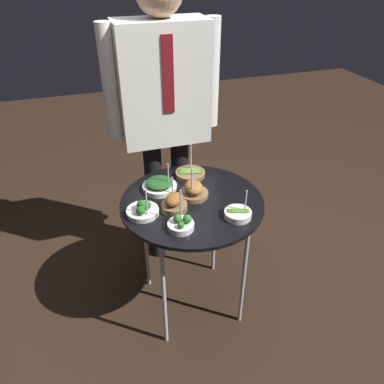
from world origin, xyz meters
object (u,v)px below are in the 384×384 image
(bowl_asparagus_near_rim, at_px, (190,173))
(bowl_spinach_front_right, at_px, (160,185))
(bowl_broccoli_back_right, at_px, (181,224))
(serving_cart, at_px, (192,209))
(bowl_broccoli_center, at_px, (143,210))
(bowl_asparagus_far_rim, at_px, (238,214))
(bowl_roast_mid_left, at_px, (174,203))
(waiter_figure, at_px, (164,99))
(bowl_roast_back_left, at_px, (194,190))

(bowl_asparagus_near_rim, bearing_deg, bowl_spinach_front_right, -156.52)
(bowl_broccoli_back_right, bearing_deg, serving_cart, 59.75)
(serving_cart, xyz_separation_m, bowl_spinach_front_right, (-0.12, 0.15, 0.07))
(bowl_broccoli_center, bearing_deg, serving_cart, 8.17)
(bowl_asparagus_far_rim, bearing_deg, bowl_spinach_front_right, 130.22)
(bowl_roast_mid_left, relative_size, waiter_figure, 0.09)
(bowl_broccoli_back_right, xyz_separation_m, bowl_spinach_front_right, (-0.01, 0.33, 0.00))
(serving_cart, distance_m, bowl_broccoli_center, 0.26)
(bowl_broccoli_center, xyz_separation_m, bowl_spinach_front_right, (0.12, 0.18, 0.00))
(bowl_broccoli_back_right, xyz_separation_m, bowl_asparagus_far_rim, (0.27, 0.00, -0.01))
(bowl_spinach_front_right, relative_size, waiter_figure, 0.10)
(bowl_spinach_front_right, bearing_deg, waiter_figure, 70.22)
(bowl_broccoli_center, height_order, bowl_spinach_front_right, bowl_broccoli_center)
(bowl_asparagus_near_rim, height_order, bowl_spinach_front_right, bowl_asparagus_near_rim)
(serving_cart, bearing_deg, bowl_asparagus_far_rim, -49.83)
(bowl_roast_back_left, xyz_separation_m, bowl_roast_mid_left, (-0.12, -0.08, 0.00))
(bowl_roast_mid_left, xyz_separation_m, bowl_asparagus_far_rim, (0.26, -0.14, -0.02))
(bowl_roast_back_left, distance_m, bowl_spinach_front_right, 0.18)
(bowl_roast_back_left, xyz_separation_m, bowl_asparagus_far_rim, (0.14, -0.22, -0.02))
(bowl_roast_mid_left, bearing_deg, bowl_asparagus_far_rim, -28.80)
(bowl_broccoli_back_right, bearing_deg, bowl_roast_back_left, 59.97)
(bowl_roast_mid_left, bearing_deg, bowl_asparagus_near_rim, 58.70)
(bowl_broccoli_center, bearing_deg, bowl_spinach_front_right, 55.72)
(serving_cart, height_order, bowl_asparagus_near_rim, bowl_asparagus_near_rim)
(bowl_roast_back_left, xyz_separation_m, waiter_figure, (-0.03, 0.43, 0.32))
(bowl_asparagus_far_rim, bearing_deg, bowl_broccoli_center, 159.47)
(bowl_spinach_front_right, height_order, waiter_figure, waiter_figure)
(serving_cart, height_order, bowl_asparagus_far_rim, bowl_asparagus_far_rim)
(bowl_asparagus_near_rim, bearing_deg, bowl_roast_back_left, -103.12)
(serving_cart, distance_m, waiter_figure, 0.62)
(bowl_asparagus_near_rim, height_order, bowl_roast_mid_left, bowl_asparagus_near_rim)
(serving_cart, distance_m, bowl_roast_mid_left, 0.14)
(bowl_roast_back_left, xyz_separation_m, bowl_spinach_front_right, (-0.14, 0.11, -0.01))
(bowl_spinach_front_right, bearing_deg, bowl_broccoli_back_right, -87.71)
(bowl_roast_mid_left, bearing_deg, bowl_roast_back_left, 33.58)
(waiter_figure, bearing_deg, bowl_roast_back_left, -86.49)
(bowl_broccoli_center, distance_m, bowl_roast_mid_left, 0.15)
(bowl_broccoli_back_right, relative_size, bowl_asparagus_far_rim, 1.33)
(bowl_asparagus_far_rim, bearing_deg, bowl_roast_back_left, 121.89)
(bowl_asparagus_far_rim, xyz_separation_m, bowl_spinach_front_right, (-0.28, 0.33, 0.01))
(serving_cart, relative_size, waiter_figure, 0.42)
(bowl_broccoli_center, relative_size, waiter_figure, 0.09)
(bowl_roast_back_left, xyz_separation_m, bowl_asparagus_near_rim, (0.04, 0.19, -0.02))
(bowl_broccoli_back_right, bearing_deg, bowl_spinach_front_right, 92.29)
(bowl_broccoli_center, distance_m, waiter_figure, 0.65)
(bowl_asparagus_far_rim, distance_m, waiter_figure, 0.76)
(bowl_broccoli_center, distance_m, bowl_asparagus_near_rim, 0.41)
(bowl_roast_back_left, bearing_deg, serving_cart, -118.89)
(bowl_spinach_front_right, bearing_deg, bowl_broccoli_center, -124.28)
(bowl_asparagus_near_rim, distance_m, bowl_asparagus_far_rim, 0.42)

